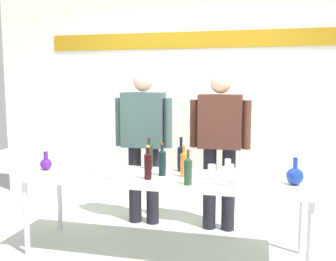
{
  "coord_description": "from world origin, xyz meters",
  "views": [
    {
      "loc": [
        0.82,
        -3.26,
        1.58
      ],
      "look_at": [
        0.0,
        0.15,
        1.13
      ],
      "focal_mm": 41.0,
      "sensor_mm": 36.0,
      "label": 1
    }
  ],
  "objects_px": {
    "wine_glass_right_3": "(240,172)",
    "wine_glass_right_4": "(236,174)",
    "display_table": "(164,182)",
    "wine_bottle_0": "(188,170)",
    "decanter_blue_left": "(46,163)",
    "wine_glass_right_2": "(212,169)",
    "wine_bottle_1": "(181,157)",
    "wine_bottle_2": "(184,163)",
    "wine_bottle_4": "(162,162)",
    "presenter_left": "(143,137)",
    "decanter_blue_right": "(295,176)",
    "wine_glass_right_0": "(228,164)",
    "wine_glass_left_1": "(112,167)",
    "wine_bottle_5": "(149,155)",
    "wine_glass_right_5": "(225,172)",
    "presenter_right": "(220,140)",
    "wine_glass_left_2": "(100,157)",
    "wine_bottle_3": "(148,165)",
    "wine_glass_left_0": "(94,164)",
    "wine_glass_right_1": "(230,169)"
  },
  "relations": [
    {
      "from": "wine_glass_right_0",
      "to": "wine_glass_right_3",
      "type": "xyz_separation_m",
      "value": [
        0.13,
        -0.3,
        0.0
      ]
    },
    {
      "from": "decanter_blue_left",
      "to": "wine_glass_left_0",
      "type": "height_order",
      "value": "decanter_blue_left"
    },
    {
      "from": "wine_bottle_0",
      "to": "wine_bottle_2",
      "type": "distance_m",
      "value": 0.26
    },
    {
      "from": "display_table",
      "to": "wine_bottle_5",
      "type": "xyz_separation_m",
      "value": [
        -0.21,
        0.25,
        0.19
      ]
    },
    {
      "from": "decanter_blue_right",
      "to": "display_table",
      "type": "bearing_deg",
      "value": 178.89
    },
    {
      "from": "decanter_blue_right",
      "to": "wine_glass_right_1",
      "type": "distance_m",
      "value": 0.53
    },
    {
      "from": "wine_bottle_1",
      "to": "wine_bottle_2",
      "type": "height_order",
      "value": "wine_bottle_1"
    },
    {
      "from": "presenter_left",
      "to": "wine_bottle_1",
      "type": "bearing_deg",
      "value": -43.62
    },
    {
      "from": "decanter_blue_left",
      "to": "wine_glass_right_1",
      "type": "relative_size",
      "value": 1.17
    },
    {
      "from": "wine_glass_right_4",
      "to": "decanter_blue_right",
      "type": "bearing_deg",
      "value": 22.67
    },
    {
      "from": "wine_bottle_5",
      "to": "wine_glass_left_0",
      "type": "bearing_deg",
      "value": -140.07
    },
    {
      "from": "wine_glass_right_3",
      "to": "wine_glass_right_4",
      "type": "relative_size",
      "value": 0.95
    },
    {
      "from": "wine_glass_right_5",
      "to": "wine_bottle_1",
      "type": "bearing_deg",
      "value": 137.46
    },
    {
      "from": "wine_glass_right_1",
      "to": "presenter_right",
      "type": "bearing_deg",
      "value": 102.37
    },
    {
      "from": "decanter_blue_right",
      "to": "wine_glass_right_5",
      "type": "relative_size",
      "value": 1.47
    },
    {
      "from": "wine_glass_left_0",
      "to": "wine_glass_right_2",
      "type": "xyz_separation_m",
      "value": [
        1.06,
        0.09,
        -0.01
      ]
    },
    {
      "from": "wine_glass_right_2",
      "to": "wine_glass_left_2",
      "type": "bearing_deg",
      "value": 167.26
    },
    {
      "from": "wine_bottle_1",
      "to": "wine_glass_right_4",
      "type": "height_order",
      "value": "wine_bottle_1"
    },
    {
      "from": "display_table",
      "to": "wine_bottle_0",
      "type": "xyz_separation_m",
      "value": [
        0.26,
        -0.23,
        0.18
      ]
    },
    {
      "from": "wine_glass_left_1",
      "to": "wine_glass_right_2",
      "type": "distance_m",
      "value": 0.86
    },
    {
      "from": "wine_bottle_2",
      "to": "wine_glass_left_1",
      "type": "bearing_deg",
      "value": -157.24
    },
    {
      "from": "presenter_right",
      "to": "wine_glass_right_3",
      "type": "relative_size",
      "value": 11.53
    },
    {
      "from": "decanter_blue_left",
      "to": "wine_glass_right_2",
      "type": "height_order",
      "value": "decanter_blue_left"
    },
    {
      "from": "wine_bottle_4",
      "to": "wine_glass_left_2",
      "type": "xyz_separation_m",
      "value": [
        -0.71,
        0.23,
        -0.03
      ]
    },
    {
      "from": "wine_glass_left_1",
      "to": "wine_bottle_0",
      "type": "bearing_deg",
      "value": -0.44
    },
    {
      "from": "presenter_right",
      "to": "wine_glass_right_1",
      "type": "xyz_separation_m",
      "value": [
        0.17,
        -0.79,
        -0.12
      ]
    },
    {
      "from": "presenter_left",
      "to": "wine_glass_left_2",
      "type": "relative_size",
      "value": 12.5
    },
    {
      "from": "wine_bottle_4",
      "to": "wine_glass_right_4",
      "type": "height_order",
      "value": "wine_bottle_4"
    },
    {
      "from": "display_table",
      "to": "presenter_right",
      "type": "xyz_separation_m",
      "value": [
        0.42,
        0.73,
        0.29
      ]
    },
    {
      "from": "display_table",
      "to": "wine_bottle_0",
      "type": "bearing_deg",
      "value": -41.17
    },
    {
      "from": "presenter_right",
      "to": "wine_bottle_3",
      "type": "height_order",
      "value": "presenter_right"
    },
    {
      "from": "display_table",
      "to": "presenter_left",
      "type": "distance_m",
      "value": 0.89
    },
    {
      "from": "decanter_blue_right",
      "to": "wine_glass_right_0",
      "type": "height_order",
      "value": "decanter_blue_right"
    },
    {
      "from": "wine_bottle_0",
      "to": "wine_glass_right_3",
      "type": "xyz_separation_m",
      "value": [
        0.42,
        0.12,
        -0.02
      ]
    },
    {
      "from": "wine_bottle_5",
      "to": "wine_glass_left_0",
      "type": "xyz_separation_m",
      "value": [
        -0.42,
        -0.35,
        -0.03
      ]
    },
    {
      "from": "display_table",
      "to": "wine_glass_right_4",
      "type": "xyz_separation_m",
      "value": [
        0.65,
        -0.22,
        0.16
      ]
    },
    {
      "from": "decanter_blue_left",
      "to": "wine_bottle_3",
      "type": "distance_m",
      "value": 1.06
    },
    {
      "from": "wine_bottle_1",
      "to": "wine_glass_right_2",
      "type": "height_order",
      "value": "wine_bottle_1"
    },
    {
      "from": "decanter_blue_left",
      "to": "wine_glass_left_1",
      "type": "bearing_deg",
      "value": -14.79
    },
    {
      "from": "wine_bottle_2",
      "to": "wine_bottle_4",
      "type": "bearing_deg",
      "value": 179.53
    },
    {
      "from": "display_table",
      "to": "presenter_right",
      "type": "height_order",
      "value": "presenter_right"
    },
    {
      "from": "presenter_right",
      "to": "wine_glass_right_2",
      "type": "height_order",
      "value": "presenter_right"
    },
    {
      "from": "presenter_right",
      "to": "wine_bottle_1",
      "type": "distance_m",
      "value": 0.6
    },
    {
      "from": "wine_glass_right_4",
      "to": "wine_glass_right_5",
      "type": "distance_m",
      "value": 0.1
    },
    {
      "from": "wine_glass_right_1",
      "to": "wine_glass_right_3",
      "type": "xyz_separation_m",
      "value": [
        0.09,
        -0.04,
        -0.01
      ]
    },
    {
      "from": "wine_glass_right_1",
      "to": "wine_glass_right_4",
      "type": "xyz_separation_m",
      "value": [
        0.06,
        -0.15,
        -0.01
      ]
    },
    {
      "from": "wine_bottle_4",
      "to": "wine_glass_right_2",
      "type": "bearing_deg",
      "value": -4.22
    },
    {
      "from": "wine_glass_left_1",
      "to": "wine_glass_right_0",
      "type": "bearing_deg",
      "value": 23.54
    },
    {
      "from": "decanter_blue_right",
      "to": "wine_bottle_0",
      "type": "xyz_separation_m",
      "value": [
        -0.86,
        -0.21,
        0.05
      ]
    },
    {
      "from": "display_table",
      "to": "presenter_left",
      "type": "height_order",
      "value": "presenter_left"
    }
  ]
}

